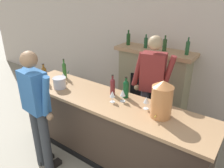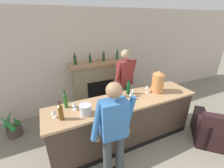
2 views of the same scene
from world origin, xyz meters
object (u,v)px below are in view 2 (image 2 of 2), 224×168
(wine_bottle_chardonnay_pale, at_px, (120,90))
(wine_bottle_port_short, at_px, (128,88))
(wine_glass_mid_counter, at_px, (131,94))
(wine_glass_near_bucket, at_px, (53,112))
(copper_dispenser, at_px, (158,82))
(ice_bucket_steel, at_px, (86,110))
(armchair_black, at_px, (218,132))
(fireplace_stone, at_px, (98,85))
(wine_glass_back_row, at_px, (133,91))
(wine_glass_front_left, at_px, (147,87))
(wine_glass_front_right, at_px, (74,104))
(person_customer, at_px, (114,134))
(wine_bottle_rose_blush, at_px, (61,112))
(person_bartender, at_px, (125,83))
(potted_plant_corner, at_px, (13,127))
(wine_bottle_riesling_slim, at_px, (65,100))

(wine_bottle_chardonnay_pale, xyz_separation_m, wine_bottle_port_short, (0.21, 0.03, 0.01))
(wine_glass_mid_counter, height_order, wine_glass_near_bucket, wine_glass_mid_counter)
(copper_dispenser, relative_size, ice_bucket_steel, 2.29)
(armchair_black, distance_m, wine_bottle_port_short, 2.12)
(copper_dispenser, distance_m, ice_bucket_steel, 1.65)
(wine_glass_near_bucket, bearing_deg, fireplace_stone, 49.82)
(wine_glass_back_row, bearing_deg, wine_glass_front_left, 1.76)
(ice_bucket_steel, xyz_separation_m, wine_glass_front_right, (-0.15, 0.21, 0.02))
(armchair_black, relative_size, wine_glass_back_row, 6.42)
(wine_bottle_chardonnay_pale, bearing_deg, fireplace_stone, 89.77)
(wine_glass_back_row, bearing_deg, copper_dispenser, -4.46)
(person_customer, height_order, wine_bottle_rose_blush, person_customer)
(fireplace_stone, height_order, copper_dispenser, fireplace_stone)
(person_bartender, distance_m, ice_bucket_steel, 1.44)
(copper_dispenser, bearing_deg, ice_bucket_steel, -174.33)
(wine_glass_back_row, bearing_deg, wine_glass_mid_counter, -137.71)
(potted_plant_corner, height_order, wine_glass_back_row, wine_glass_back_row)
(wine_bottle_rose_blush, xyz_separation_m, wine_glass_back_row, (1.44, 0.19, -0.02))
(wine_bottle_riesling_slim, bearing_deg, wine_glass_near_bucket, -135.35)
(fireplace_stone, bearing_deg, person_customer, -104.40)
(ice_bucket_steel, distance_m, wine_glass_near_bucket, 0.51)
(person_customer, relative_size, wine_bottle_chardonnay_pale, 5.74)
(person_bartender, bearing_deg, wine_bottle_rose_blush, -153.48)
(person_bartender, distance_m, wine_bottle_riesling_slim, 1.53)
(wine_bottle_rose_blush, distance_m, wine_bottle_port_short, 1.44)
(person_bartender, height_order, wine_glass_back_row, person_bartender)
(wine_bottle_chardonnay_pale, bearing_deg, person_customer, -122.44)
(wine_bottle_chardonnay_pale, bearing_deg, wine_glass_mid_counter, -54.84)
(wine_glass_front_right, bearing_deg, person_bartender, 24.03)
(ice_bucket_steel, height_order, wine_glass_mid_counter, ice_bucket_steel)
(fireplace_stone, xyz_separation_m, wine_glass_back_row, (0.24, -1.46, 0.42))
(wine_bottle_riesling_slim, bearing_deg, wine_glass_front_left, -4.45)
(fireplace_stone, bearing_deg, potted_plant_corner, -170.59)
(wine_glass_near_bucket, xyz_separation_m, wine_glass_back_row, (1.54, 0.08, 0.02))
(potted_plant_corner, relative_size, wine_glass_front_left, 3.78)
(ice_bucket_steel, bearing_deg, person_customer, -69.33)
(wine_glass_front_left, bearing_deg, wine_glass_mid_counter, -166.94)
(wine_bottle_chardonnay_pale, distance_m, wine_bottle_riesling_slim, 1.07)
(armchair_black, height_order, person_bartender, person_bartender)
(wine_bottle_port_short, bearing_deg, fireplace_stone, 98.73)
(person_customer, height_order, wine_glass_back_row, person_customer)
(wine_bottle_chardonnay_pale, relative_size, wine_bottle_riesling_slim, 0.91)
(wine_bottle_chardonnay_pale, distance_m, wine_glass_near_bucket, 1.31)
(potted_plant_corner, xyz_separation_m, wine_glass_mid_counter, (2.33, -1.19, 0.89))
(potted_plant_corner, height_order, wine_bottle_chardonnay_pale, wine_bottle_chardonnay_pale)
(potted_plant_corner, bearing_deg, copper_dispenser, -20.67)
(armchair_black, xyz_separation_m, wine_bottle_riesling_slim, (-2.86, 1.12, 0.88))
(wine_glass_near_bucket, height_order, wine_glass_back_row, wine_glass_back_row)
(armchair_black, bearing_deg, wine_bottle_riesling_slim, 158.73)
(person_customer, xyz_separation_m, wine_glass_back_row, (0.82, 0.81, 0.15))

